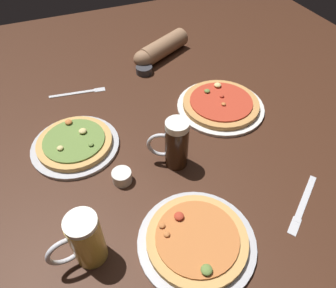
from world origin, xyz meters
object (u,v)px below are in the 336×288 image
(pizza_plate_side, at_px, (75,144))
(beer_mug_dark, at_px, (85,240))
(beer_mug_amber, at_px, (176,144))
(ramekin_sauce, at_px, (144,70))
(knife_right, at_px, (303,204))
(ramekin_butter, at_px, (122,177))
(pizza_plate_near, at_px, (197,240))
(pizza_plate_far, at_px, (221,105))
(diner_arm, at_px, (159,50))
(fork_left, at_px, (79,92))

(pizza_plate_side, distance_m, beer_mug_dark, 0.40)
(beer_mug_amber, relative_size, ramekin_sauce, 2.42)
(ramekin_sauce, relative_size, knife_right, 0.36)
(beer_mug_dark, distance_m, ramekin_butter, 0.25)
(pizza_plate_near, xyz_separation_m, beer_mug_dark, (-0.26, 0.07, 0.06))
(pizza_plate_near, relative_size, pizza_plate_side, 1.05)
(pizza_plate_side, xyz_separation_m, beer_mug_dark, (-0.04, -0.40, 0.06))
(pizza_plate_far, xyz_separation_m, ramekin_butter, (-0.45, -0.19, 0.00))
(pizza_plate_near, height_order, beer_mug_amber, beer_mug_amber)
(pizza_plate_far, relative_size, ramekin_sauce, 4.63)
(pizza_plate_near, bearing_deg, beer_mug_amber, 77.52)
(pizza_plate_side, distance_m, diner_arm, 0.64)
(ramekin_sauce, bearing_deg, pizza_plate_side, -137.30)
(pizza_plate_near, bearing_deg, diner_arm, 74.58)
(ramekin_sauce, distance_m, diner_arm, 0.14)
(ramekin_butter, distance_m, diner_arm, 0.73)
(beer_mug_amber, bearing_deg, ramekin_butter, -177.98)
(pizza_plate_far, distance_m, fork_left, 0.57)
(pizza_plate_near, bearing_deg, ramekin_sauce, 80.10)
(pizza_plate_side, relative_size, ramekin_butter, 4.88)
(pizza_plate_side, distance_m, ramekin_butter, 0.22)
(beer_mug_dark, height_order, diner_arm, beer_mug_dark)
(beer_mug_amber, bearing_deg, ramekin_sauce, 81.48)
(beer_mug_amber, bearing_deg, pizza_plate_near, -102.48)
(beer_mug_dark, relative_size, diner_arm, 0.53)
(knife_right, relative_size, diner_arm, 0.66)
(ramekin_butter, bearing_deg, pizza_plate_near, -66.32)
(ramekin_butter, xyz_separation_m, diner_arm, (0.37, 0.63, 0.02))
(pizza_plate_far, xyz_separation_m, diner_arm, (-0.08, 0.43, 0.03))
(beer_mug_amber, height_order, ramekin_sauce, beer_mug_amber)
(pizza_plate_near, xyz_separation_m, ramekin_butter, (-0.12, 0.27, 0.00))
(ramekin_butter, bearing_deg, knife_right, -31.76)
(fork_left, xyz_separation_m, knife_right, (0.49, -0.78, 0.00))
(ramekin_butter, xyz_separation_m, fork_left, (-0.04, 0.50, -0.02))
(pizza_plate_far, bearing_deg, fork_left, 147.92)
(beer_mug_amber, xyz_separation_m, knife_right, (0.28, -0.29, -0.08))
(beer_mug_amber, xyz_separation_m, diner_arm, (0.19, 0.62, -0.04))
(diner_arm, bearing_deg, beer_mug_dark, -121.75)
(pizza_plate_far, xyz_separation_m, ramekin_sauce, (-0.19, 0.34, -0.00))
(pizza_plate_near, height_order, fork_left, pizza_plate_near)
(beer_mug_dark, height_order, ramekin_sauce, beer_mug_dark)
(beer_mug_dark, height_order, fork_left, beer_mug_dark)
(ramekin_butter, bearing_deg, ramekin_sauce, 64.10)
(ramekin_butter, bearing_deg, beer_mug_amber, 2.02)
(pizza_plate_far, relative_size, knife_right, 1.66)
(pizza_plate_side, bearing_deg, pizza_plate_far, -0.46)
(pizza_plate_far, relative_size, beer_mug_dark, 2.05)
(beer_mug_dark, bearing_deg, pizza_plate_far, 33.47)
(diner_arm, bearing_deg, beer_mug_amber, -106.70)
(beer_mug_dark, bearing_deg, knife_right, -7.96)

